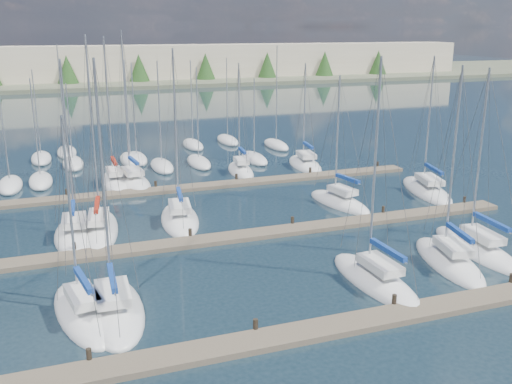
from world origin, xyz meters
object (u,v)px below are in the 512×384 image
object	(u,v)px
sailboat_b	(82,313)
sailboat_p	(241,171)
sailboat_m	(427,190)
sailboat_e	(449,261)
sailboat_q	(305,164)
sailboat_o	(132,182)
sailboat_l	(339,202)
sailboat_h	(76,234)
sailboat_j	(180,219)
sailboat_f	(477,249)
sailboat_d	(375,280)
sailboat_c	(114,310)
sailboat_n	(114,182)
sailboat_i	(100,230)

from	to	relation	value
sailboat_b	sailboat_p	size ratio (longest dim) A/B	0.94
sailboat_m	sailboat_e	bearing A→B (deg)	-107.17
sailboat_b	sailboat_q	distance (m)	37.08
sailboat_o	sailboat_m	bearing A→B (deg)	-32.46
sailboat_e	sailboat_l	bearing A→B (deg)	104.80
sailboat_o	sailboat_h	world-z (taller)	sailboat_o
sailboat_o	sailboat_e	xyz separation A→B (m)	(16.58, -26.89, -0.01)
sailboat_h	sailboat_l	bearing A→B (deg)	5.13
sailboat_j	sailboat_h	bearing A→B (deg)	-166.15
sailboat_b	sailboat_p	bearing A→B (deg)	47.06
sailboat_o	sailboat_q	bearing A→B (deg)	-3.52
sailboat_f	sailboat_j	distance (m)	22.10
sailboat_d	sailboat_c	bearing A→B (deg)	172.49
sailboat_c	sailboat_b	bearing A→B (deg)	175.64
sailboat_n	sailboat_b	xyz separation A→B (m)	(-4.59, -26.58, -0.02)
sailboat_o	sailboat_l	size ratio (longest dim) A/B	1.30
sailboat_d	sailboat_h	bearing A→B (deg)	137.14
sailboat_h	sailboat_q	xyz separation A→B (m)	(25.00, 14.47, -0.00)
sailboat_d	sailboat_e	bearing A→B (deg)	6.43
sailboat_p	sailboat_j	distance (m)	16.35
sailboat_f	sailboat_d	xyz separation A→B (m)	(-9.19, -2.00, 0.01)
sailboat_c	sailboat_q	distance (m)	36.13
sailboat_d	sailboat_h	xyz separation A→B (m)	(-16.53, 14.30, -0.01)
sailboat_e	sailboat_j	distance (m)	20.39
sailboat_f	sailboat_i	bearing A→B (deg)	156.68
sailboat_b	sailboat_c	bearing A→B (deg)	-15.44
sailboat_c	sailboat_e	xyz separation A→B (m)	(21.21, -0.58, 0.01)
sailboat_f	sailboat_d	distance (m)	9.40
sailboat_b	sailboat_e	world-z (taller)	sailboat_e
sailboat_m	sailboat_p	world-z (taller)	sailboat_m
sailboat_o	sailboat_h	xyz separation A→B (m)	(-5.97, -13.47, -0.01)
sailboat_h	sailboat_l	xyz separation A→B (m)	(21.94, 0.54, 0.00)
sailboat_e	sailboat_j	world-z (taller)	sailboat_j
sailboat_e	sailboat_h	bearing A→B (deg)	161.56
sailboat_f	sailboat_b	bearing A→B (deg)	-174.76
sailboat_m	sailboat_e	size ratio (longest dim) A/B	0.98
sailboat_d	sailboat_o	size ratio (longest dim) A/B	0.92
sailboat_f	sailboat_q	world-z (taller)	sailboat_f
sailboat_f	sailboat_n	world-z (taller)	sailboat_n
sailboat_o	sailboat_d	bearing A→B (deg)	-75.68
sailboat_f	sailboat_l	world-z (taller)	sailboat_f
sailboat_c	sailboat_q	bearing A→B (deg)	50.63
sailboat_d	sailboat_i	world-z (taller)	sailboat_i
sailboat_m	sailboat_l	world-z (taller)	sailboat_m
sailboat_f	sailboat_j	world-z (taller)	sailboat_j
sailboat_c	sailboat_j	world-z (taller)	sailboat_c
sailboat_d	sailboat_l	size ratio (longest dim) A/B	1.20
sailboat_n	sailboat_d	bearing A→B (deg)	-66.60
sailboat_c	sailboat_o	size ratio (longest dim) A/B	0.92
sailboat_c	sailboat_p	world-z (taller)	sailboat_c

